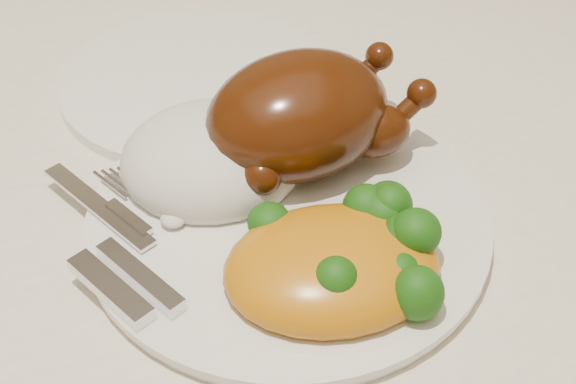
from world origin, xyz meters
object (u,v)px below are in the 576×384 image
object	(u,v)px
side_plate	(196,81)
dining_table	(84,316)
roast_chicken	(303,114)
dinner_plate	(288,221)

from	to	relation	value
side_plate	dining_table	bearing A→B (deg)	-132.92
side_plate	roast_chicken	size ratio (longest dim) A/B	1.30
side_plate	roast_chicken	xyz separation A→B (m)	(0.05, -0.13, 0.05)
dining_table	dinner_plate	bearing A→B (deg)	-18.85
dining_table	side_plate	xyz separation A→B (m)	(0.12, 0.13, 0.11)
dinner_plate	side_plate	distance (m)	0.18
dining_table	side_plate	size ratio (longest dim) A/B	7.34
dinner_plate	roast_chicken	distance (m)	0.07
roast_chicken	dining_table	bearing A→B (deg)	168.40
dining_table	roast_chicken	distance (m)	0.23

